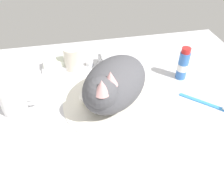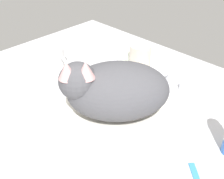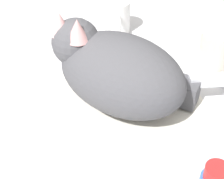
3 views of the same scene
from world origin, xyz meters
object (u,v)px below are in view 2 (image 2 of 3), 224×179
Objects in this scene: faucet at (167,76)px; cat at (113,89)px; rinse_cup at (140,58)px; coffee_mug at (54,59)px; soap_bar at (126,55)px.

cat reaches higher than faucet.
faucet is 1.50× the size of rinse_cup.
coffee_mug is 26.79cm from rinse_cup.
rinse_cup reaches higher than soap_bar.
faucet is 34.97cm from coffee_mug.
faucet is 0.43× the size of cat.
rinse_cup is 1.16× the size of soap_bar.
cat is 29.41cm from coffee_mug.
soap_bar is at bearing 126.05° from cat.
rinse_cup is at bearing -12.70° from soap_bar.
soap_bar is (-17.33, 23.81, -5.64)cm from cat.
rinse_cup is (-11.00, 0.86, 1.61)cm from faucet.
rinse_cup is 7.63cm from soap_bar.
coffee_mug reaches higher than faucet.
rinse_cup is (-10.15, 22.19, -3.65)cm from cat.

